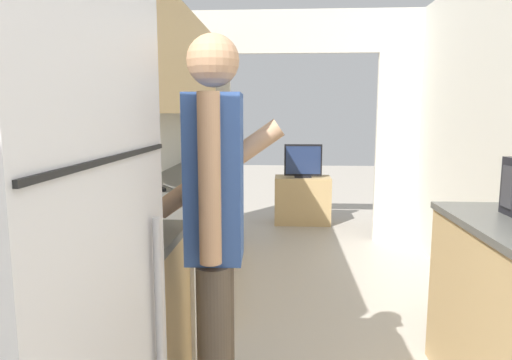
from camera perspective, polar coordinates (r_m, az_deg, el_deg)
The scene contains 8 objects.
wall_left at distance 2.74m, azimuth -17.83°, elevation 9.81°, with size 0.38×6.98×2.50m.
wall_far_with_doorway at distance 5.05m, azimuth 5.89°, elevation 8.54°, with size 2.89×0.06×2.50m.
counter_left at distance 3.47m, azimuth -9.09°, elevation -7.75°, with size 0.62×3.53×0.92m.
range_oven at distance 2.72m, azimuth -12.73°, elevation -12.34°, with size 0.66×0.73×1.06m.
person at distance 1.80m, azimuth -5.10°, elevation -7.70°, with size 0.55×0.38×1.70m.
tv_cabinet at distance 5.94m, azimuth 5.81°, elevation -2.49°, with size 0.71×0.42×0.61m.
television at distance 5.82m, azimuth 5.90°, elevation 2.36°, with size 0.48×0.16×0.42m.
knife at distance 3.09m, azimuth -11.42°, elevation -0.94°, with size 0.16×0.32×0.02m.
Camera 1 is at (-0.20, -0.43, 1.42)m, focal length 32.00 mm.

